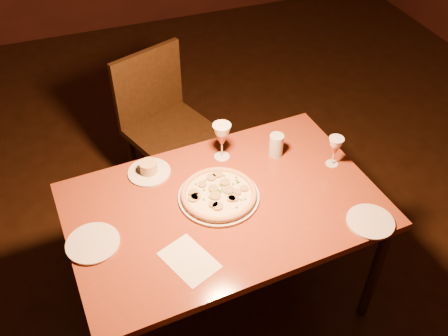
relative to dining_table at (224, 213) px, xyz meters
name	(u,v)px	position (x,y,z in m)	size (l,w,h in m)	color
floor	(237,314)	(0.03, -0.12, -0.67)	(7.00, 7.00, 0.00)	black
dining_table	(224,213)	(0.00, 0.00, 0.00)	(1.43, 0.98, 0.73)	maroon
chair_far	(165,122)	(-0.04, 0.94, -0.13)	(0.59, 0.59, 0.95)	black
pizza_plate	(219,194)	(-0.01, 0.04, 0.09)	(0.37, 0.37, 0.04)	silver
ramekin_saucer	(149,170)	(-0.26, 0.31, 0.09)	(0.20, 0.20, 0.06)	silver
wine_glass_far	(222,141)	(0.10, 0.30, 0.16)	(0.09, 0.09, 0.20)	#A94D46
wine_glass_right	(334,151)	(0.58, 0.07, 0.14)	(0.07, 0.07, 0.16)	#A94D46
water_tumbler	(276,145)	(0.36, 0.23, 0.12)	(0.07, 0.07, 0.12)	#ADB6BD
side_plate_left	(93,243)	(-0.58, -0.03, 0.07)	(0.22, 0.22, 0.01)	silver
side_plate_near	(370,222)	(0.55, -0.32, 0.07)	(0.20, 0.20, 0.01)	silver
menu_card	(189,260)	(-0.24, -0.25, 0.07)	(0.16, 0.23, 0.00)	silver
pendant_light	(224,30)	(0.00, 0.00, 0.89)	(0.12, 0.12, 0.12)	#F58944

